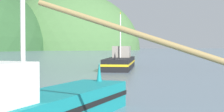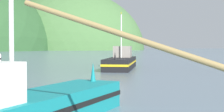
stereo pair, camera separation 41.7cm
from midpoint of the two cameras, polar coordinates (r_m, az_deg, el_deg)
The scene contains 2 objects.
hill_mid_right at distance 187.74m, azimuth -6.71°, elevation 1.04°, with size 80.11×64.09×65.17m, color #47703D.
fishing_boat_black at distance 33.25m, azimuth 1.92°, elevation -0.94°, with size 4.26×10.55×5.57m.
Camera 2 is at (-6.85, -0.26, 2.24)m, focal length 53.79 mm.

